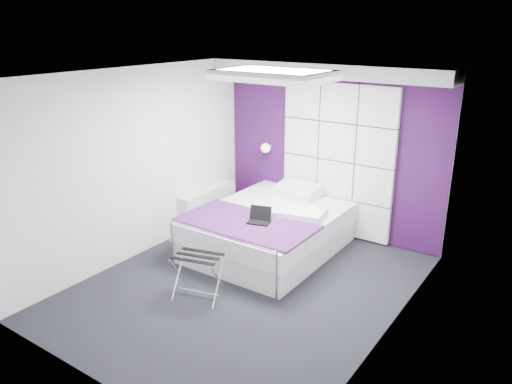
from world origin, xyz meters
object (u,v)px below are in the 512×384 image
(nightstand, at_px, (271,187))
(laptop, at_px, (261,218))
(wall_lamp, at_px, (267,148))
(radiator, at_px, (208,207))
(luggage_rack, at_px, (199,276))
(bed, at_px, (269,229))

(nightstand, xyz_separation_m, laptop, (0.75, -1.42, 0.09))
(wall_lamp, height_order, nightstand, wall_lamp)
(radiator, height_order, laptop, laptop)
(wall_lamp, height_order, luggage_rack, wall_lamp)
(radiator, height_order, nightstand, nightstand)
(radiator, relative_size, laptop, 4.13)
(bed, xyz_separation_m, laptop, (0.15, -0.45, 0.35))
(radiator, xyz_separation_m, laptop, (1.51, -0.70, 0.37))
(wall_lamp, relative_size, radiator, 0.12)
(radiator, relative_size, nightstand, 2.50)
(nightstand, bearing_deg, laptop, -62.28)
(luggage_rack, bearing_deg, laptop, 68.10)
(bed, bearing_deg, wall_lamp, 125.20)
(radiator, height_order, luggage_rack, radiator)
(bed, distance_m, luggage_rack, 1.57)
(radiator, bearing_deg, bed, -10.66)
(radiator, xyz_separation_m, luggage_rack, (1.37, -1.82, -0.03))
(wall_lamp, height_order, bed, wall_lamp)
(nightstand, bearing_deg, radiator, -136.52)
(wall_lamp, bearing_deg, radiator, -130.10)
(wall_lamp, xyz_separation_m, radiator, (-0.64, -0.76, -0.92))
(bed, xyz_separation_m, luggage_rack, (0.02, -1.57, -0.06))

